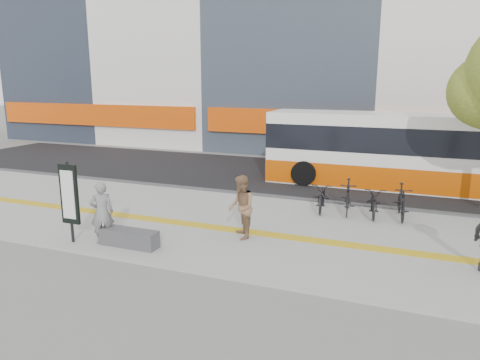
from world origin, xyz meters
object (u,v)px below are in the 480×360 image
at_px(signboard, 69,196).
at_px(pedestrian_tan, 241,207).
at_px(bus, 407,153).
at_px(bench, 129,238).
at_px(seated_woman, 102,212).

height_order(signboard, pedestrian_tan, signboard).
bearing_deg(bus, signboard, -128.76).
height_order(bench, bus, bus).
distance_m(seated_woman, pedestrian_tan, 3.71).
bearing_deg(bus, pedestrian_tan, -116.14).
bearing_deg(bench, pedestrian_tan, 33.84).
bearing_deg(bus, seated_woman, -126.61).
height_order(bench, seated_woman, seated_woman).
distance_m(signboard, seated_woman, 0.96).
relative_size(bench, signboard, 0.73).
distance_m(bench, seated_woman, 1.01).
height_order(bench, signboard, signboard).
height_order(seated_woman, pedestrian_tan, pedestrian_tan).
distance_m(bench, pedestrian_tan, 3.07).
xyz_separation_m(bench, bus, (6.43, 9.70, 1.14)).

